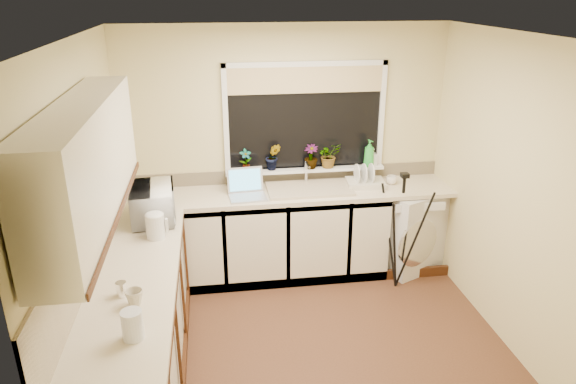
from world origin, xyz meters
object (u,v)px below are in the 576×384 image
at_px(microwave, 153,203).
at_px(cup_left, 134,298).
at_px(washing_machine, 407,228).
at_px(steel_jar, 121,289).
at_px(tripod, 400,232).
at_px(laptop, 247,189).
at_px(soap_bottle_clear, 373,157).
at_px(plant_b, 273,157).
at_px(cup_back, 391,180).
at_px(soap_bottle_green, 369,153).
at_px(plant_c, 311,157).
at_px(plant_a, 246,160).
at_px(kettle, 155,226).
at_px(plant_d, 329,155).
at_px(dish_rack, 365,183).
at_px(glass_jug, 132,325).

bearing_deg(microwave, cup_left, 174.91).
distance_m(washing_machine, steel_jar, 3.10).
relative_size(tripod, microwave, 2.25).
height_order(laptop, soap_bottle_clear, soap_bottle_clear).
bearing_deg(plant_b, cup_left, -118.90).
bearing_deg(cup_back, soap_bottle_green, 144.01).
distance_m(washing_machine, tripod, 0.50).
bearing_deg(plant_c, plant_a, 179.99).
height_order(microwave, cup_left, microwave).
relative_size(washing_machine, kettle, 4.38).
xyz_separation_m(microwave, soap_bottle_green, (2.08, 0.67, 0.14)).
relative_size(soap_bottle_green, cup_back, 2.57).
distance_m(laptop, plant_d, 0.92).
distance_m(washing_machine, plant_c, 1.25).
xyz_separation_m(plant_c, cup_left, (-1.49, -2.01, -0.22)).
xyz_separation_m(microwave, cup_back, (2.28, 0.52, -0.10)).
height_order(plant_b, cup_back, plant_b).
distance_m(plant_b, soap_bottle_clear, 1.02).
xyz_separation_m(laptop, microwave, (-0.82, -0.42, 0.08)).
distance_m(laptop, microwave, 0.93).
bearing_deg(dish_rack, tripod, -58.04).
relative_size(soap_bottle_clear, cup_back, 1.66).
relative_size(tripod, soap_bottle_green, 4.28).
bearing_deg(plant_d, microwave, -157.33).
xyz_separation_m(laptop, glass_jug, (-0.79, -2.08, 0.02)).
distance_m(soap_bottle_green, cup_back, 0.35).
height_order(plant_d, soap_bottle_clear, plant_d).
bearing_deg(cup_left, microwave, 89.81).
bearing_deg(microwave, washing_machine, -84.16).
distance_m(glass_jug, plant_d, 2.88).
bearing_deg(plant_b, kettle, -134.76).
bearing_deg(dish_rack, soap_bottle_green, 71.24).
bearing_deg(cup_back, dish_rack, -178.74).
xyz_separation_m(plant_a, soap_bottle_green, (1.24, -0.03, 0.02)).
relative_size(dish_rack, plant_a, 1.63).
height_order(glass_jug, plant_c, plant_c).
height_order(glass_jug, plant_d, plant_d).
xyz_separation_m(steel_jar, plant_d, (1.77, 1.89, 0.23)).
xyz_separation_m(steel_jar, plant_a, (0.94, 1.89, 0.21)).
height_order(soap_bottle_clear, cup_back, soap_bottle_clear).
height_order(dish_rack, soap_bottle_green, soap_bottle_green).
bearing_deg(tripod, plant_d, 138.35).
bearing_deg(dish_rack, plant_a, 176.90).
relative_size(laptop, glass_jug, 2.08).
xyz_separation_m(glass_jug, plant_b, (1.08, 2.36, 0.20)).
relative_size(washing_machine, plant_a, 3.76).
relative_size(kettle, cup_back, 1.81).
bearing_deg(cup_left, soap_bottle_clear, 43.40).
bearing_deg(soap_bottle_green, plant_a, 178.66).
xyz_separation_m(tripod, soap_bottle_green, (-0.16, 0.61, 0.60)).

